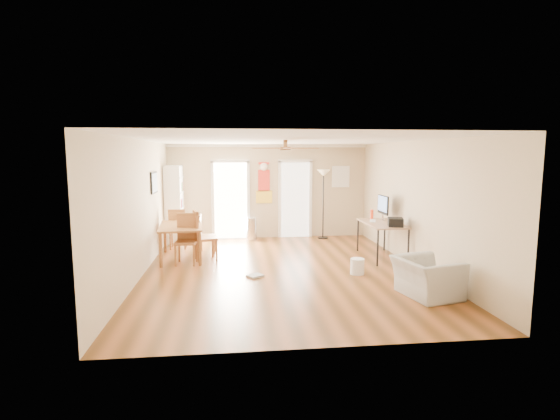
{
  "coord_description": "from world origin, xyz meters",
  "views": [
    {
      "loc": [
        -1.0,
        -8.27,
        2.32
      ],
      "look_at": [
        0.0,
        0.6,
        1.15
      ],
      "focal_mm": 27.25,
      "sensor_mm": 36.0,
      "label": 1
    }
  ],
  "objects": [
    {
      "name": "printer",
      "position": [
        2.45,
        0.33,
        0.89
      ],
      "size": [
        0.39,
        0.42,
        0.18
      ],
      "primitive_type": "cube",
      "rotation": [
        0.0,
        0.0,
        -0.29
      ],
      "color": "black",
      "rests_on": "computer_desk"
    },
    {
      "name": "armchair",
      "position": [
        2.15,
        -1.83,
        0.32
      ],
      "size": [
        1.03,
        1.13,
        0.63
      ],
      "primitive_type": "imported",
      "rotation": [
        0.0,
        0.0,
        1.78
      ],
      "color": "#AAAAA5",
      "rests_on": "floor"
    },
    {
      "name": "bathroom_doorway",
      "position": [
        0.75,
        3.48,
        1.05
      ],
      "size": [
        0.8,
        0.1,
        2.1
      ],
      "primitive_type": null,
      "color": "white",
      "rests_on": "wall_back"
    },
    {
      "name": "dining_chair_right_a",
      "position": [
        -1.6,
        1.73,
        0.46
      ],
      "size": [
        0.39,
        0.39,
        0.92
      ],
      "primitive_type": null,
      "rotation": [
        0.0,
        0.0,
        1.55
      ],
      "color": "brown",
      "rests_on": "floor"
    },
    {
      "name": "wall_front",
      "position": [
        0.0,
        -3.5,
        1.3
      ],
      "size": [
        5.5,
        0.04,
        2.6
      ],
      "primitive_type": null,
      "color": "beige",
      "rests_on": "floor"
    },
    {
      "name": "computer_desk",
      "position": [
        2.33,
        0.81,
        0.4
      ],
      "size": [
        0.75,
        1.49,
        0.8
      ],
      "primitive_type": null,
      "color": "#A17D57",
      "rests_on": "floor"
    },
    {
      "name": "ceiling",
      "position": [
        0.0,
        0.0,
        2.6
      ],
      "size": [
        5.5,
        7.0,
        0.0
      ],
      "primitive_type": null,
      "color": "silver",
      "rests_on": "floor"
    },
    {
      "name": "orange_bottle",
      "position": [
        2.3,
        1.44,
        0.91
      ],
      "size": [
        0.09,
        0.09,
        0.22
      ],
      "primitive_type": "cylinder",
      "rotation": [
        0.0,
        0.0,
        0.3
      ],
      "color": "#FF4016",
      "rests_on": "computer_desk"
    },
    {
      "name": "ac_grille",
      "position": [
        2.05,
        3.47,
        1.7
      ],
      "size": [
        0.5,
        0.04,
        0.6
      ],
      "primitive_type": "cube",
      "color": "white",
      "rests_on": "wall_back"
    },
    {
      "name": "bookshelf",
      "position": [
        -2.53,
        3.12,
        1.02
      ],
      "size": [
        0.68,
        1.0,
        2.03
      ],
      "primitive_type": null,
      "rotation": [
        0.0,
        0.0,
        -0.33
      ],
      "color": "silver",
      "rests_on": "floor"
    },
    {
      "name": "ceiling_fan",
      "position": [
        0.0,
        -0.3,
        2.43
      ],
      "size": [
        1.24,
        1.24,
        0.2
      ],
      "primitive_type": null,
      "color": "#593819",
      "rests_on": "ceiling"
    },
    {
      "name": "imac",
      "position": [
        2.47,
        1.16,
        1.09
      ],
      "size": [
        0.24,
        0.63,
        0.58
      ],
      "primitive_type": null,
      "rotation": [
        0.0,
        0.0,
        -0.26
      ],
      "color": "black",
      "rests_on": "computer_desk"
    },
    {
      "name": "dining_chair_near",
      "position": [
        -1.99,
        0.72,
        0.53
      ],
      "size": [
        0.47,
        0.47,
        1.06
      ],
      "primitive_type": null,
      "rotation": [
        0.0,
        0.0,
        -0.08
      ],
      "color": "#9B5E32",
      "rests_on": "floor"
    },
    {
      "name": "wall_right",
      "position": [
        2.75,
        0.0,
        1.3
      ],
      "size": [
        0.04,
        7.0,
        2.6
      ],
      "primitive_type": null,
      "color": "beige",
      "rests_on": "floor"
    },
    {
      "name": "floor_cloth",
      "position": [
        -0.59,
        -0.4,
        0.02
      ],
      "size": [
        0.36,
        0.34,
        0.04
      ],
      "primitive_type": "cube",
      "rotation": [
        0.0,
        0.0,
        0.59
      ],
      "color": "#A0A09B",
      "rests_on": "floor"
    },
    {
      "name": "framed_poster",
      "position": [
        -2.73,
        1.4,
        1.7
      ],
      "size": [
        0.04,
        0.66,
        0.48
      ],
      "primitive_type": "cube",
      "color": "black",
      "rests_on": "wall_left"
    },
    {
      "name": "dining_chair_far",
      "position": [
        -2.35,
        2.31,
        0.5
      ],
      "size": [
        0.41,
        0.41,
        0.99
      ],
      "primitive_type": null,
      "rotation": [
        0.0,
        0.0,
        3.15
      ],
      "color": "#AD7438",
      "rests_on": "floor"
    },
    {
      "name": "kitchen_doorway",
      "position": [
        -1.05,
        3.48,
        1.05
      ],
      "size": [
        0.9,
        0.1,
        2.1
      ],
      "primitive_type": null,
      "color": "white",
      "rests_on": "wall_back"
    },
    {
      "name": "wall_decal",
      "position": [
        -0.13,
        3.48,
        1.55
      ],
      "size": [
        0.46,
        0.03,
        1.1
      ],
      "primitive_type": "cube",
      "color": "red",
      "rests_on": "wall_back"
    },
    {
      "name": "keyboard",
      "position": [
        2.2,
        1.07,
        0.81
      ],
      "size": [
        0.25,
        0.41,
        0.01
      ],
      "primitive_type": "cube",
      "rotation": [
        0.0,
        0.0,
        -0.34
      ],
      "color": "silver",
      "rests_on": "computer_desk"
    },
    {
      "name": "floor",
      "position": [
        0.0,
        0.0,
        0.0
      ],
      "size": [
        7.0,
        7.0,
        0.0
      ],
      "primitive_type": "plane",
      "color": "brown",
      "rests_on": "ground"
    },
    {
      "name": "trash_can",
      "position": [
        -0.5,
        3.16,
        0.31
      ],
      "size": [
        0.32,
        0.32,
        0.61
      ],
      "primitive_type": "cylinder",
      "rotation": [
        0.0,
        0.0,
        0.14
      ],
      "color": "silver",
      "rests_on": "floor"
    },
    {
      "name": "dining_table",
      "position": [
        -2.15,
        1.23,
        0.38
      ],
      "size": [
        1.04,
        1.6,
        0.76
      ],
      "primitive_type": null,
      "rotation": [
        0.0,
        0.0,
        0.09
      ],
      "color": "brown",
      "rests_on": "floor"
    },
    {
      "name": "crown_molding",
      "position": [
        0.0,
        0.0,
        2.56
      ],
      "size": [
        5.5,
        7.0,
        0.08
      ],
      "primitive_type": null,
      "color": "white",
      "rests_on": "wall_back"
    },
    {
      "name": "wall_back",
      "position": [
        0.0,
        3.5,
        1.3
      ],
      "size": [
        5.5,
        0.04,
        2.6
      ],
      "primitive_type": null,
      "color": "beige",
      "rests_on": "floor"
    },
    {
      "name": "torchiere_lamp",
      "position": [
        1.49,
        3.16,
        0.96
      ],
      "size": [
        0.42,
        0.42,
        1.91
      ],
      "primitive_type": null,
      "rotation": [
        0.0,
        0.0,
        0.2
      ],
      "color": "black",
      "rests_on": "floor"
    },
    {
      "name": "wastebasket_a",
      "position": [
        1.4,
        -0.43,
        0.15
      ],
      "size": [
        0.34,
        0.34,
        0.31
      ],
      "primitive_type": "cylinder",
      "rotation": [
        0.0,
        0.0,
        0.34
      ],
      "color": "silver",
      "rests_on": "floor"
    },
    {
      "name": "wall_left",
      "position": [
        -2.75,
        0.0,
        1.3
      ],
      "size": [
        0.04,
        7.0,
        2.6
      ],
      "primitive_type": null,
      "color": "beige",
      "rests_on": "floor"
    },
    {
      "name": "dining_chair_right_b",
      "position": [
        -1.6,
        1.02,
        0.55
      ],
      "size": [
        0.56,
        0.56,
        1.1
      ],
      "primitive_type": null,
      "rotation": [
        0.0,
        0.0,
        1.83
      ],
      "color": "#AA6A37",
      "rests_on": "floor"
    }
  ]
}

